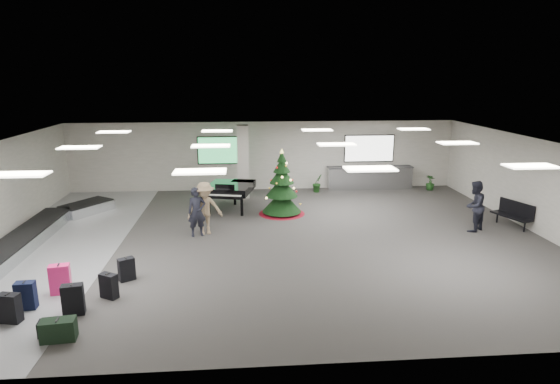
{
  "coord_description": "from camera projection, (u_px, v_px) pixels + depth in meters",
  "views": [
    {
      "loc": [
        -1.01,
        -14.68,
        5.31
      ],
      "look_at": [
        0.26,
        1.0,
        1.35
      ],
      "focal_mm": 30.0,
      "sensor_mm": 36.0,
      "label": 1
    }
  ],
  "objects": [
    {
      "name": "ground",
      "position": [
        275.0,
        239.0,
        15.57
      ],
      "size": [
        18.0,
        18.0,
        0.0
      ],
      "primitive_type": "plane",
      "color": "#3A3835",
      "rests_on": "ground"
    },
    {
      "name": "room_envelope",
      "position": [
        262.0,
        166.0,
        15.62
      ],
      "size": [
        18.02,
        14.02,
        3.21
      ],
      "color": "#ABA89C",
      "rests_on": "ground"
    },
    {
      "name": "baggage_carousel",
      "position": [
        29.0,
        240.0,
        14.82
      ],
      "size": [
        2.28,
        9.71,
        0.43
      ],
      "color": "silver",
      "rests_on": "ground"
    },
    {
      "name": "service_counter",
      "position": [
        370.0,
        178.0,
        22.25
      ],
      "size": [
        4.05,
        0.65,
        1.08
      ],
      "color": "silver",
      "rests_on": "ground"
    },
    {
      "name": "suitcase_0",
      "position": [
        74.0,
        298.0,
        10.72
      ],
      "size": [
        0.47,
        0.33,
        0.68
      ],
      "rotation": [
        0.0,
        0.0,
        0.25
      ],
      "color": "black",
      "rests_on": "ground"
    },
    {
      "name": "suitcase_1",
      "position": [
        73.0,
        300.0,
        10.58
      ],
      "size": [
        0.51,
        0.33,
        0.75
      ],
      "rotation": [
        0.0,
        0.0,
        0.18
      ],
      "color": "black",
      "rests_on": "ground"
    },
    {
      "name": "pink_suitcase",
      "position": [
        60.0,
        279.0,
        11.59
      ],
      "size": [
        0.53,
        0.36,
        0.78
      ],
      "rotation": [
        0.0,
        0.0,
        0.19
      ],
      "color": "#F6206F",
      "rests_on": "ground"
    },
    {
      "name": "suitcase_3",
      "position": [
        127.0,
        269.0,
        12.36
      ],
      "size": [
        0.47,
        0.41,
        0.64
      ],
      "rotation": [
        0.0,
        0.0,
        0.56
      ],
      "color": "black",
      "rests_on": "ground"
    },
    {
      "name": "navy_suitcase",
      "position": [
        26.0,
        296.0,
        10.83
      ],
      "size": [
        0.45,
        0.28,
        0.69
      ],
      "rotation": [
        0.0,
        0.0,
        0.06
      ],
      "color": "black",
      "rests_on": "ground"
    },
    {
      "name": "suitcase_5",
      "position": [
        10.0,
        308.0,
        10.24
      ],
      "size": [
        0.49,
        0.33,
        0.69
      ],
      "rotation": [
        0.0,
        0.0,
        -0.2
      ],
      "color": "black",
      "rests_on": "ground"
    },
    {
      "name": "green_duffel",
      "position": [
        59.0,
        330.0,
        9.58
      ],
      "size": [
        0.72,
        0.42,
        0.48
      ],
      "rotation": [
        0.0,
        0.0,
        0.12
      ],
      "color": "black",
      "rests_on": "ground"
    },
    {
      "name": "suitcase_7",
      "position": [
        109.0,
        286.0,
        11.39
      ],
      "size": [
        0.48,
        0.41,
        0.64
      ],
      "rotation": [
        0.0,
        0.0,
        -0.54
      ],
      "color": "black",
      "rests_on": "ground"
    },
    {
      "name": "black_duffel",
      "position": [
        52.0,
        328.0,
        9.78
      ],
      "size": [
        0.54,
        0.34,
        0.35
      ],
      "rotation": [
        0.0,
        0.0,
        0.12
      ],
      "color": "black",
      "rests_on": "ground"
    },
    {
      "name": "christmas_tree",
      "position": [
        282.0,
        192.0,
        18.16
      ],
      "size": [
        1.81,
        1.81,
        2.58
      ],
      "color": "maroon",
      "rests_on": "ground"
    },
    {
      "name": "grand_piano",
      "position": [
        230.0,
        189.0,
        18.65
      ],
      "size": [
        2.09,
        2.48,
        1.23
      ],
      "rotation": [
        0.0,
        0.0,
        -0.23
      ],
      "color": "black",
      "rests_on": "ground"
    },
    {
      "name": "bench",
      "position": [
        514.0,
        213.0,
        16.64
      ],
      "size": [
        0.95,
        1.54,
        0.93
      ],
      "rotation": [
        0.0,
        0.0,
        0.33
      ],
      "color": "black",
      "rests_on": "ground"
    },
    {
      "name": "traveler_a",
      "position": [
        197.0,
        212.0,
        15.66
      ],
      "size": [
        0.7,
        0.56,
        1.68
      ],
      "primitive_type": "imported",
      "rotation": [
        0.0,
        0.0,
        0.3
      ],
      "color": "black",
      "rests_on": "ground"
    },
    {
      "name": "traveler_b",
      "position": [
        205.0,
        208.0,
        15.84
      ],
      "size": [
        1.28,
        0.89,
        1.82
      ],
      "primitive_type": "imported",
      "rotation": [
        0.0,
        0.0,
        0.2
      ],
      "color": "#9A7F5F",
      "rests_on": "ground"
    },
    {
      "name": "traveler_bench",
      "position": [
        474.0,
        206.0,
        16.13
      ],
      "size": [
        1.1,
        1.07,
        1.79
      ],
      "primitive_type": "imported",
      "rotation": [
        0.0,
        0.0,
        3.8
      ],
      "color": "black",
      "rests_on": "ground"
    },
    {
      "name": "potted_plant_left",
      "position": [
        317.0,
        183.0,
        21.67
      ],
      "size": [
        0.6,
        0.57,
        0.85
      ],
      "primitive_type": "imported",
      "rotation": [
        0.0,
        0.0,
        0.58
      ],
      "color": "#123A18",
      "rests_on": "ground"
    },
    {
      "name": "potted_plant_right",
      "position": [
        430.0,
        182.0,
        22.06
      ],
      "size": [
        0.57,
        0.57,
        0.72
      ],
      "primitive_type": "imported",
      "rotation": [
        0.0,
        0.0,
        2.33
      ],
      "color": "#123A18",
      "rests_on": "ground"
    }
  ]
}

